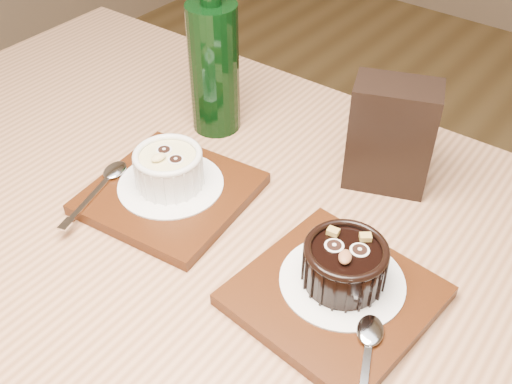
% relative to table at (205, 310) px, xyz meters
% --- Properties ---
extents(table, '(1.22, 0.83, 0.75)m').
position_rel_table_xyz_m(table, '(0.00, 0.00, 0.00)').
color(table, '#946340').
rests_on(table, ground).
extents(tray_left, '(0.20, 0.20, 0.01)m').
position_rel_table_xyz_m(tray_left, '(-0.10, 0.05, 0.10)').
color(tray_left, '#451F0B').
rests_on(tray_left, table).
extents(doily_left, '(0.13, 0.13, 0.00)m').
position_rel_table_xyz_m(doily_left, '(-0.10, 0.06, 0.11)').
color(doily_left, white).
rests_on(doily_left, tray_left).
extents(ramekin_white, '(0.08, 0.08, 0.05)m').
position_rel_table_xyz_m(ramekin_white, '(-0.10, 0.06, 0.13)').
color(ramekin_white, white).
rests_on(ramekin_white, doily_left).
extents(spoon_left, '(0.06, 0.14, 0.01)m').
position_rel_table_xyz_m(spoon_left, '(-0.16, -0.00, 0.11)').
color(spoon_left, silver).
rests_on(spoon_left, tray_left).
extents(tray_right, '(0.19, 0.19, 0.01)m').
position_rel_table_xyz_m(tray_right, '(0.15, 0.04, 0.10)').
color(tray_right, '#451F0B').
rests_on(tray_right, table).
extents(doily_right, '(0.13, 0.13, 0.00)m').
position_rel_table_xyz_m(doily_right, '(0.15, 0.06, 0.11)').
color(doily_right, white).
rests_on(doily_right, tray_right).
extents(ramekin_dark, '(0.09, 0.09, 0.05)m').
position_rel_table_xyz_m(ramekin_dark, '(0.15, 0.06, 0.13)').
color(ramekin_dark, black).
rests_on(ramekin_dark, doily_right).
extents(spoon_right, '(0.08, 0.13, 0.01)m').
position_rel_table_xyz_m(spoon_right, '(0.22, -0.02, 0.11)').
color(spoon_right, silver).
rests_on(spoon_right, tray_right).
extents(condiment_stand, '(0.12, 0.09, 0.14)m').
position_rel_table_xyz_m(condiment_stand, '(0.09, 0.24, 0.16)').
color(condiment_stand, black).
rests_on(condiment_stand, table).
extents(green_bottle, '(0.07, 0.07, 0.25)m').
position_rel_table_xyz_m(green_bottle, '(-0.16, 0.21, 0.19)').
color(green_bottle, black).
rests_on(green_bottle, table).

